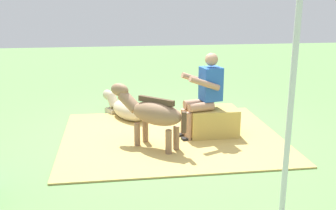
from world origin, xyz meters
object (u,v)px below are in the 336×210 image
at_px(pony_lying, 126,108).
at_px(pony_standing, 151,112).
at_px(hay_bale, 213,122).
at_px(person_seated, 204,92).
at_px(tent_pole_left, 290,111).

bearing_deg(pony_lying, pony_standing, 101.97).
bearing_deg(hay_bale, pony_standing, 19.96).
xyz_separation_m(hay_bale, pony_lying, (1.34, -1.14, -0.04)).
relative_size(person_seated, tent_pole_left, 0.60).
xyz_separation_m(person_seated, pony_standing, (0.86, 0.35, -0.19)).
distance_m(person_seated, pony_lying, 1.74).
distance_m(hay_bale, pony_lying, 1.76).
height_order(person_seated, pony_lying, person_seated).
bearing_deg(tent_pole_left, pony_standing, -61.57).
distance_m(person_seated, tent_pole_left, 2.47).
relative_size(hay_bale, pony_lying, 0.59).
xyz_separation_m(hay_bale, tent_pole_left, (-0.10, 2.44, 0.89)).
bearing_deg(tent_pole_left, pony_lying, -68.06).
height_order(pony_standing, tent_pole_left, tent_pole_left).
bearing_deg(pony_lying, person_seated, 135.46).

